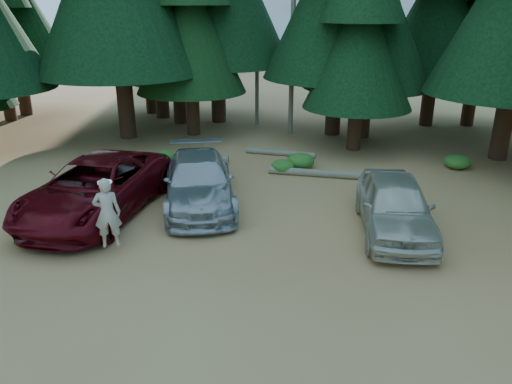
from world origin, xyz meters
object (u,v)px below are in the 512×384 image
red_pickup (96,188)px  log_left (173,158)px  silver_minivan_right (395,206)px  log_right (326,174)px  frisbee_player (107,213)px  silver_minivan_center (199,181)px  log_mid (280,153)px

red_pickup → log_left: bearing=86.8°
silver_minivan_right → log_right: bearing=111.1°
frisbee_player → log_right: 9.10m
frisbee_player → log_right: frisbee_player is taller
silver_minivan_center → log_left: size_ratio=1.16×
red_pickup → log_left: 5.73m
red_pickup → silver_minivan_center: size_ratio=1.16×
silver_minivan_center → log_right: 5.34m
red_pickup → log_right: red_pickup is taller
red_pickup → silver_minivan_right: (9.12, 0.29, -0.06)m
frisbee_player → log_left: (-1.10, 8.15, -1.04)m
frisbee_player → log_right: bearing=-147.1°
log_left → silver_minivan_center: bearing=-65.1°
red_pickup → log_left: (0.52, 5.66, -0.71)m
silver_minivan_right → log_mid: size_ratio=1.57×
log_mid → log_right: (2.10, -2.55, 0.02)m
log_mid → frisbee_player: bearing=-102.3°
red_pickup → frisbee_player: (1.62, -2.49, 0.32)m
red_pickup → silver_minivan_right: 9.12m
silver_minivan_center → log_mid: (1.91, 6.01, -0.67)m
silver_minivan_center → frisbee_player: size_ratio=2.87×
log_right → silver_minivan_right: bearing=-62.5°
silver_minivan_right → log_left: bearing=143.5°
silver_minivan_right → log_mid: 8.29m
red_pickup → log_left: size_ratio=1.35×
red_pickup → log_mid: bearing=58.7°
log_left → frisbee_player: bearing=-86.7°
silver_minivan_right → log_right: silver_minivan_right is taller
frisbee_player → log_mid: (3.23, 9.85, -1.08)m
log_left → log_right: bearing=-11.9°
silver_minivan_center → silver_minivan_right: (6.18, -1.07, 0.03)m
silver_minivan_right → log_right: (-2.16, 4.53, -0.68)m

